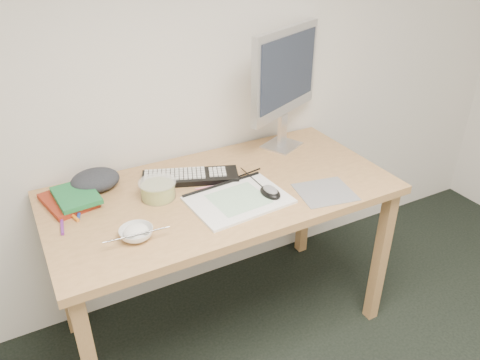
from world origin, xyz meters
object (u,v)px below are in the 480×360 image
Objects in this scene: monitor at (285,75)px; desk at (222,206)px; sketchpad at (239,200)px; keyboard at (190,177)px; rice_bowl at (136,233)px.

desk is at bearing -177.59° from monitor.
monitor is (0.42, 0.34, 0.34)m from sketchpad.
keyboard is 0.62m from monitor.
rice_bowl is (-0.84, -0.39, -0.33)m from monitor.
desk is 0.18m from keyboard.
rice_bowl is (-0.32, -0.29, 0.01)m from keyboard.
sketchpad is 0.67× the size of monitor.
monitor reaches higher than keyboard.
keyboard is 0.44m from rice_bowl.
desk is 3.75× the size of sketchpad.
rice_bowl is at bearing -116.92° from keyboard.
monitor is at bearing 24.89° from rice_bowl.
sketchpad is at bearing -165.79° from monitor.
desk is 2.51× the size of monitor.
rice_bowl reaches higher than sketchpad.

